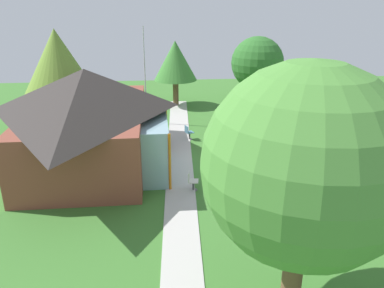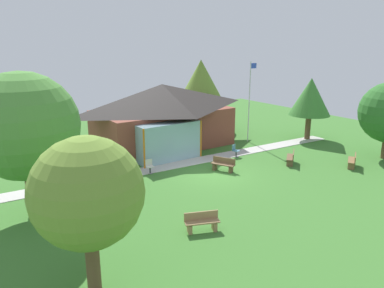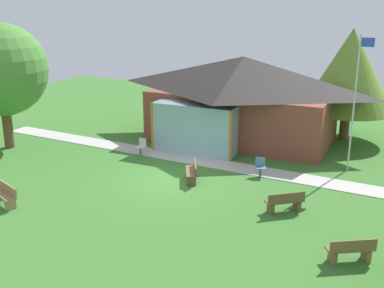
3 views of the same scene
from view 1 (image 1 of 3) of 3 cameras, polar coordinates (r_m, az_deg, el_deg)
name	(u,v)px [view 1 (image 1 of 3)]	position (r m, az deg, el deg)	size (l,w,h in m)	color
ground_plane	(232,160)	(20.19, 5.90, -2.39)	(44.00, 44.00, 0.00)	#3D752D
pavilion	(91,115)	(19.81, -14.79, 4.19)	(10.84, 7.17, 4.76)	brown
footpath	(180,162)	(19.84, -1.83, -2.65)	(25.43, 1.30, 0.03)	#BCB7B2
flagpole	(145,72)	(25.56, -7.02, 10.58)	(0.64, 0.08, 6.36)	silver
bench_lawn_far_right	(265,110)	(28.48, 10.80, 5.04)	(1.51, 1.16, 0.84)	brown
bench_front_left	(381,192)	(17.81, 26.23, -6.37)	(1.56, 0.97, 0.84)	#9E7A51
bench_rear_near_path	(227,148)	(20.73, 5.17, -0.53)	(1.07, 1.54, 0.84)	brown
bench_mid_right	(236,122)	(25.26, 6.59, 3.30)	(1.44, 1.29, 0.84)	brown
patio_chair_lawn_spare	(189,133)	(22.92, -0.51, 1.66)	(0.57, 0.57, 0.86)	teal
patio_chair_west	(192,182)	(16.82, -0.02, -5.59)	(0.50, 0.50, 0.86)	beige
tree_far_east	(257,63)	(31.30, 9.67, 11.75)	(4.12, 4.12, 5.28)	brown
tree_west_hedge	(305,166)	(9.24, 16.36, -3.11)	(4.86, 4.86, 6.69)	brown
tree_behind_pavilion_right	(58,67)	(25.23, -19.24, 10.68)	(5.09, 5.09, 6.30)	brown
tree_east_hedge	(175,61)	(30.08, -2.50, 12.22)	(3.32, 3.32, 5.02)	brown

